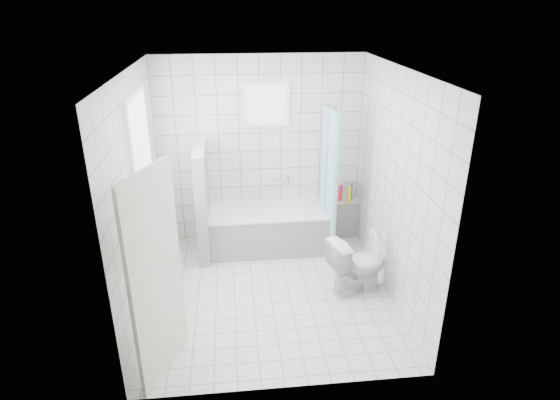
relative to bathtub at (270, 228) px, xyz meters
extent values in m
plane|color=white|center=(-0.10, -1.12, -0.29)|extent=(3.00, 3.00, 0.00)
plane|color=white|center=(-0.10, -1.12, 2.31)|extent=(3.00, 3.00, 0.00)
cube|color=white|center=(-0.10, 0.38, 1.01)|extent=(2.80, 0.02, 2.60)
cube|color=white|center=(-0.10, -2.62, 1.01)|extent=(2.80, 0.02, 2.60)
cube|color=white|center=(-1.50, -1.12, 1.01)|extent=(0.02, 3.00, 2.60)
cube|color=white|center=(1.30, -1.12, 1.01)|extent=(0.02, 3.00, 2.60)
cube|color=white|center=(-1.45, -0.82, 1.31)|extent=(0.01, 0.90, 1.40)
cube|color=white|center=(0.00, 0.33, 1.66)|extent=(0.50, 0.01, 0.50)
cube|color=white|center=(-1.41, -0.82, 0.57)|extent=(0.18, 1.02, 0.08)
cube|color=silver|center=(-1.19, -2.24, 0.71)|extent=(0.34, 0.75, 2.00)
cube|color=white|center=(0.00, 0.00, -0.02)|extent=(1.66, 0.75, 0.55)
cube|color=white|center=(0.00, 0.00, 0.27)|extent=(1.68, 0.77, 0.03)
cube|color=white|center=(-0.90, -0.05, 0.46)|extent=(0.15, 0.85, 1.50)
cube|color=white|center=(1.11, 0.25, -0.02)|extent=(0.40, 0.24, 0.55)
imported|color=white|center=(0.93, -1.19, 0.06)|extent=(0.78, 0.57, 0.71)
cylinder|color=silver|center=(0.78, -0.02, 1.71)|extent=(0.02, 0.80, 0.02)
cube|color=silver|center=(0.10, 0.33, 0.56)|extent=(0.18, 0.06, 0.06)
imported|color=#F860B8|center=(-1.40, -1.18, 0.75)|extent=(0.15, 0.15, 0.28)
imported|color=white|center=(-1.40, -0.86, 0.70)|extent=(0.19, 0.19, 0.19)
imported|color=#C4629A|center=(-1.40, -0.56, 0.71)|extent=(0.13, 0.13, 0.21)
imported|color=#36B2F5|center=(-1.40, -1.03, 0.70)|extent=(0.10, 0.10, 0.19)
imported|color=silver|center=(-1.40, -0.66, 0.77)|extent=(0.17, 0.17, 0.32)
cylinder|color=yellow|center=(1.15, 0.17, 0.39)|extent=(0.06, 0.06, 0.26)
cylinder|color=red|center=(1.04, 0.28, 0.38)|extent=(0.06, 0.06, 0.23)
cylinder|color=#151CAF|center=(1.19, 0.29, 0.39)|extent=(0.06, 0.06, 0.25)
camera|label=1|loc=(-0.49, -5.81, 2.95)|focal=30.00mm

